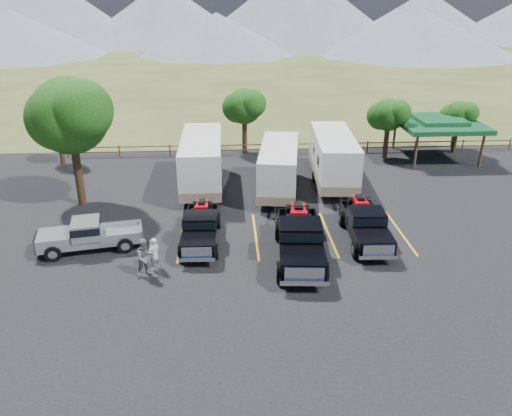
{
  "coord_description": "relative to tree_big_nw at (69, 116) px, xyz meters",
  "views": [
    {
      "loc": [
        -3.42,
        -20.13,
        12.35
      ],
      "look_at": [
        -1.97,
        4.2,
        1.6
      ],
      "focal_mm": 35.0,
      "sensor_mm": 36.0,
      "label": 1
    }
  ],
  "objects": [
    {
      "name": "tree_north",
      "position": [
        10.52,
        9.99,
        -1.76
      ],
      "size": [
        3.46,
        3.24,
        5.25
      ],
      "color": "black",
      "rests_on": "ground"
    },
    {
      "name": "person_a",
      "position": [
        5.55,
        -8.23,
        -4.74
      ],
      "size": [
        0.71,
        0.69,
        1.64
      ],
      "primitive_type": "imported",
      "rotation": [
        0.0,
        0.0,
        3.85
      ],
      "color": "silver",
      "rests_on": "asphalt_lot"
    },
    {
      "name": "pickup_silver",
      "position": [
        2.02,
        -6.01,
        -4.72
      ],
      "size": [
        5.61,
        2.71,
        1.62
      ],
      "rotation": [
        0.0,
        0.0,
        -1.38
      ],
      "color": "#A4A5AD",
      "rests_on": "asphalt_lot"
    },
    {
      "name": "stall_lines",
      "position": [
        12.55,
        -5.03,
        -5.55
      ],
      "size": [
        12.12,
        5.5,
        0.01
      ],
      "color": "gold",
      "rests_on": "asphalt_lot"
    },
    {
      "name": "mountain_range",
      "position": [
        4.92,
        96.95,
        2.28
      ],
      "size": [
        209.0,
        71.0,
        20.0
      ],
      "color": "slate",
      "rests_on": "ground"
    },
    {
      "name": "rig_left",
      "position": [
        7.62,
        -5.51,
        -4.67
      ],
      "size": [
        2.07,
        5.57,
        1.85
      ],
      "rotation": [
        0.0,
        0.0,
        -0.03
      ],
      "color": "black",
      "rests_on": "asphalt_lot"
    },
    {
      "name": "asphalt_lot",
      "position": [
        12.55,
        -6.03,
        -5.58
      ],
      "size": [
        44.0,
        34.0,
        0.04
      ],
      "primitive_type": "cube",
      "color": "black",
      "rests_on": "ground"
    },
    {
      "name": "rig_right",
      "position": [
        16.32,
        -5.72,
        -4.62
      ],
      "size": [
        2.21,
        5.87,
        1.94
      ],
      "rotation": [
        0.0,
        0.0,
        -0.04
      ],
      "color": "black",
      "rests_on": "asphalt_lot"
    },
    {
      "name": "trailer_center",
      "position": [
        12.42,
        1.25,
        -3.93
      ],
      "size": [
        3.36,
        9.0,
        3.11
      ],
      "rotation": [
        0.0,
        0.0,
        -0.15
      ],
      "color": "white",
      "rests_on": "asphalt_lot"
    },
    {
      "name": "trailer_left",
      "position": [
        7.42,
        2.3,
        -3.75
      ],
      "size": [
        2.66,
        9.9,
        3.45
      ],
      "rotation": [
        0.0,
        0.0,
        0.0
      ],
      "color": "white",
      "rests_on": "asphalt_lot"
    },
    {
      "name": "person_b",
      "position": [
        5.23,
        -8.82,
        -4.6
      ],
      "size": [
        1.17,
        1.11,
        1.91
      ],
      "primitive_type": "imported",
      "rotation": [
        0.0,
        0.0,
        0.56
      ],
      "color": "slate",
      "rests_on": "asphalt_lot"
    },
    {
      "name": "ground",
      "position": [
        12.55,
        -9.03,
        -5.6
      ],
      "size": [
        320.0,
        320.0,
        0.0
      ],
      "primitive_type": "plane",
      "color": "#404B1F",
      "rests_on": "ground"
    },
    {
      "name": "rig_center",
      "position": [
        12.59,
        -7.46,
        -4.49
      ],
      "size": [
        2.77,
        6.81,
        2.22
      ],
      "rotation": [
        0.0,
        0.0,
        -0.08
      ],
      "color": "black",
      "rests_on": "asphalt_lot"
    },
    {
      "name": "rail_fence",
      "position": [
        14.55,
        9.47,
        -4.99
      ],
      "size": [
        36.12,
        0.12,
        1.0
      ],
      "color": "brown",
      "rests_on": "ground"
    },
    {
      "name": "pavilion",
      "position": [
        25.55,
        7.97,
        -2.81
      ],
      "size": [
        6.2,
        6.2,
        3.22
      ],
      "color": "brown",
      "rests_on": "ground"
    },
    {
      "name": "tree_ne_b",
      "position": [
        27.52,
        8.99,
        -2.47
      ],
      "size": [
        2.77,
        2.59,
        4.27
      ],
      "color": "black",
      "rests_on": "ground"
    },
    {
      "name": "tree_nw_small",
      "position": [
        -3.48,
        7.99,
        -2.81
      ],
      "size": [
        2.59,
        2.43,
        3.85
      ],
      "color": "black",
      "rests_on": "ground"
    },
    {
      "name": "tree_big_nw",
      "position": [
        0.0,
        0.0,
        0.0
      ],
      "size": [
        5.54,
        5.18,
        7.84
      ],
      "color": "black",
      "rests_on": "ground"
    },
    {
      "name": "trailer_right",
      "position": [
        16.27,
        2.7,
        -3.8
      ],
      "size": [
        3.03,
        9.72,
        3.37
      ],
      "rotation": [
        0.0,
        0.0,
        -0.07
      ],
      "color": "white",
      "rests_on": "asphalt_lot"
    },
    {
      "name": "tree_ne_a",
      "position": [
        21.52,
        7.99,
        -2.11
      ],
      "size": [
        3.11,
        2.92,
        4.76
      ],
      "color": "black",
      "rests_on": "ground"
    }
  ]
}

